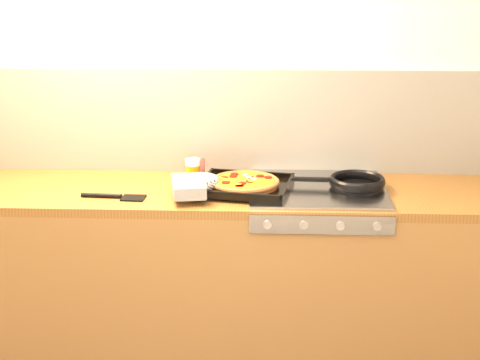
{
  "coord_description": "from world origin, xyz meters",
  "views": [
    {
      "loc": [
        0.23,
        -2.06,
        1.91
      ],
      "look_at": [
        0.1,
        1.08,
        0.95
      ],
      "focal_mm": 55.0,
      "sensor_mm": 36.0,
      "label": 1
    }
  ],
  "objects_px": {
    "tomato_can": "(198,168)",
    "juice_glass": "(193,171)",
    "frying_pan": "(356,183)",
    "pizza_on_tray": "(229,184)"
  },
  "relations": [
    {
      "from": "frying_pan",
      "to": "juice_glass",
      "type": "distance_m",
      "value": 0.75
    },
    {
      "from": "frying_pan",
      "to": "juice_glass",
      "type": "height_order",
      "value": "juice_glass"
    },
    {
      "from": "tomato_can",
      "to": "juice_glass",
      "type": "height_order",
      "value": "juice_glass"
    },
    {
      "from": "pizza_on_tray",
      "to": "tomato_can",
      "type": "relative_size",
      "value": 5.6
    },
    {
      "from": "tomato_can",
      "to": "juice_glass",
      "type": "distance_m",
      "value": 0.07
    },
    {
      "from": "tomato_can",
      "to": "juice_glass",
      "type": "bearing_deg",
      "value": -102.38
    },
    {
      "from": "pizza_on_tray",
      "to": "juice_glass",
      "type": "bearing_deg",
      "value": 140.67
    },
    {
      "from": "juice_glass",
      "to": "frying_pan",
      "type": "bearing_deg",
      "value": -6.62
    },
    {
      "from": "pizza_on_tray",
      "to": "tomato_can",
      "type": "bearing_deg",
      "value": 126.76
    },
    {
      "from": "pizza_on_tray",
      "to": "tomato_can",
      "type": "distance_m",
      "value": 0.27
    }
  ]
}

